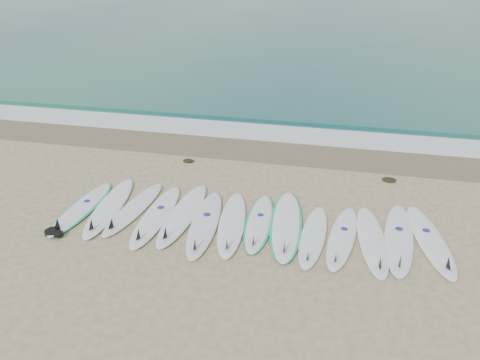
% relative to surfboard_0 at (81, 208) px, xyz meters
% --- Properties ---
extents(ground, '(120.00, 120.00, 0.00)m').
position_rel_surfboard_0_xyz_m(ground, '(3.78, 0.21, -0.05)').
color(ground, tan).
extents(ocean, '(120.00, 55.00, 0.03)m').
position_rel_surfboard_0_xyz_m(ocean, '(3.78, 32.71, -0.03)').
color(ocean, '#20615A').
rests_on(ocean, ground).
extents(wet_sand_band, '(120.00, 1.80, 0.01)m').
position_rel_surfboard_0_xyz_m(wet_sand_band, '(3.78, 4.31, -0.04)').
color(wet_sand_band, brown).
rests_on(wet_sand_band, ground).
extents(foam_band, '(120.00, 1.40, 0.04)m').
position_rel_surfboard_0_xyz_m(foam_band, '(3.78, 5.71, -0.03)').
color(foam_band, silver).
rests_on(foam_band, ground).
extents(wave_crest, '(120.00, 1.00, 0.10)m').
position_rel_surfboard_0_xyz_m(wave_crest, '(3.78, 7.21, 0.00)').
color(wave_crest, '#20615A').
rests_on(wave_crest, ground).
extents(surfboard_0, '(0.66, 2.56, 0.32)m').
position_rel_surfboard_0_xyz_m(surfboard_0, '(0.00, 0.00, 0.00)').
color(surfboard_0, white).
rests_on(surfboard_0, ground).
extents(surfboard_1, '(0.86, 2.82, 0.35)m').
position_rel_surfboard_0_xyz_m(surfboard_1, '(0.61, 0.15, 0.01)').
color(surfboard_1, white).
rests_on(surfboard_1, ground).
extents(surfboard_2, '(0.77, 2.58, 0.33)m').
position_rel_surfboard_0_xyz_m(surfboard_2, '(1.17, 0.21, 0.01)').
color(surfboard_2, white).
rests_on(surfboard_2, ground).
extents(surfboard_3, '(0.62, 2.75, 0.35)m').
position_rel_surfboard_0_xyz_m(surfboard_3, '(1.79, 0.02, 0.01)').
color(surfboard_3, white).
rests_on(surfboard_3, ground).
extents(surfboard_4, '(0.65, 2.84, 0.36)m').
position_rel_surfboard_0_xyz_m(surfboard_4, '(2.33, 0.20, 0.01)').
color(surfboard_4, white).
rests_on(surfboard_4, ground).
extents(surfboard_5, '(0.84, 2.81, 0.35)m').
position_rel_surfboard_0_xyz_m(surfboard_5, '(2.92, -0.06, 0.01)').
color(surfboard_5, silver).
rests_on(surfboard_5, ground).
extents(surfboard_6, '(0.90, 2.73, 0.34)m').
position_rel_surfboard_0_xyz_m(surfboard_6, '(3.49, 0.07, 0.01)').
color(surfboard_6, white).
rests_on(surfboard_6, ground).
extents(surfboard_7, '(0.71, 2.46, 0.31)m').
position_rel_surfboard_0_xyz_m(surfboard_7, '(4.04, 0.27, -0.00)').
color(surfboard_7, white).
rests_on(surfboard_7, ground).
extents(surfboard_8, '(0.94, 2.93, 0.37)m').
position_rel_surfboard_0_xyz_m(surfboard_8, '(4.62, 0.30, 0.01)').
color(surfboard_8, white).
rests_on(surfboard_8, ground).
extents(surfboard_9, '(0.62, 2.43, 0.31)m').
position_rel_surfboard_0_xyz_m(surfboard_9, '(5.21, -0.03, 0.01)').
color(surfboard_9, white).
rests_on(surfboard_9, ground).
extents(surfboard_10, '(0.81, 2.52, 0.32)m').
position_rel_surfboard_0_xyz_m(surfboard_10, '(5.79, 0.05, 0.01)').
color(surfboard_10, white).
rests_on(surfboard_10, ground).
extents(surfboard_11, '(0.81, 2.65, 0.33)m').
position_rel_surfboard_0_xyz_m(surfboard_11, '(6.40, 0.06, 0.01)').
color(surfboard_11, white).
rests_on(surfboard_11, ground).
extents(surfboard_12, '(0.78, 2.81, 0.36)m').
position_rel_surfboard_0_xyz_m(surfboard_12, '(6.92, 0.24, 0.01)').
color(surfboard_12, white).
rests_on(surfboard_12, ground).
extents(surfboard_13, '(1.01, 2.76, 0.35)m').
position_rel_surfboard_0_xyz_m(surfboard_13, '(7.54, 0.31, 0.01)').
color(surfboard_13, white).
rests_on(surfboard_13, ground).
extents(seaweed_near, '(0.32, 0.25, 0.06)m').
position_rel_surfboard_0_xyz_m(seaweed_near, '(1.54, 3.06, -0.02)').
color(seaweed_near, black).
rests_on(seaweed_near, ground).
extents(seaweed_far, '(0.36, 0.28, 0.07)m').
position_rel_surfboard_0_xyz_m(seaweed_far, '(6.90, 3.03, -0.01)').
color(seaweed_far, black).
rests_on(seaweed_far, ground).
extents(leash_coil, '(0.46, 0.36, 0.11)m').
position_rel_surfboard_0_xyz_m(leash_coil, '(-0.04, -1.02, 0.00)').
color(leash_coil, black).
rests_on(leash_coil, ground).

